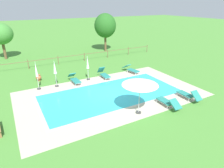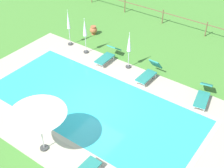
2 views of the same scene
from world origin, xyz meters
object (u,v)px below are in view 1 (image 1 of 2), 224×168
at_px(sun_lounger_south_near_corner, 104,74).
at_px(patio_umbrella_closed_row_mid_west, 88,65).
at_px(sun_lounger_north_near_steps, 131,69).
at_px(sun_lounger_north_far, 75,79).
at_px(patio_umbrella_closed_row_west, 37,73).
at_px(terracotta_urn_near_fence, 39,77).
at_px(sun_lounger_north_mid, 168,102).
at_px(patio_umbrella_open_foreground, 140,83).
at_px(tree_far_west, 105,26).
at_px(sun_lounger_north_end, 188,95).
at_px(tree_west_mid, 1,34).
at_px(patio_umbrella_closed_row_centre, 55,70).

height_order(sun_lounger_south_near_corner, patio_umbrella_closed_row_mid_west, patio_umbrella_closed_row_mid_west).
height_order(sun_lounger_north_near_steps, sun_lounger_north_far, sun_lounger_north_far).
distance_m(patio_umbrella_closed_row_west, terracotta_urn_near_fence, 2.31).
height_order(sun_lounger_north_mid, terracotta_urn_near_fence, sun_lounger_north_mid).
bearing_deg(patio_umbrella_open_foreground, tree_far_west, 69.49).
height_order(sun_lounger_north_end, patio_umbrella_closed_row_mid_west, patio_umbrella_closed_row_mid_west).
height_order(patio_umbrella_closed_row_west, tree_far_west, tree_far_west).
bearing_deg(patio_umbrella_open_foreground, sun_lounger_north_far, 105.32).
distance_m(sun_lounger_north_mid, sun_lounger_north_end, 2.18).
bearing_deg(patio_umbrella_open_foreground, patio_umbrella_closed_row_mid_west, 94.32).
relative_size(sun_lounger_north_end, sun_lounger_south_near_corner, 1.04).
xyz_separation_m(sun_lounger_north_mid, tree_west_mid, (-9.34, 19.65, 2.81)).
distance_m(sun_lounger_north_mid, sun_lounger_south_near_corner, 7.38).
relative_size(sun_lounger_north_end, patio_umbrella_open_foreground, 0.82).
relative_size(sun_lounger_north_far, patio_umbrella_closed_row_centre, 0.88).
relative_size(sun_lounger_north_mid, patio_umbrella_open_foreground, 0.85).
relative_size(sun_lounger_south_near_corner, patio_umbrella_open_foreground, 0.79).
bearing_deg(tree_far_west, sun_lounger_north_mid, -103.27).
bearing_deg(sun_lounger_north_near_steps, patio_umbrella_open_foreground, -120.86).
bearing_deg(tree_far_west, patio_umbrella_closed_row_west, -139.28).
bearing_deg(patio_umbrella_closed_row_west, tree_west_mid, 99.32).
distance_m(patio_umbrella_open_foreground, patio_umbrella_closed_row_west, 8.86).
relative_size(sun_lounger_north_near_steps, sun_lounger_north_mid, 1.03).
xyz_separation_m(patio_umbrella_closed_row_mid_west, tree_far_west, (6.94, 9.85, 2.23)).
bearing_deg(tree_far_west, sun_lounger_north_far, -129.85).
height_order(sun_lounger_north_near_steps, patio_umbrella_closed_row_mid_west, patio_umbrella_closed_row_mid_west).
height_order(sun_lounger_south_near_corner, patio_umbrella_closed_row_centre, patio_umbrella_closed_row_centre).
relative_size(patio_umbrella_closed_row_mid_west, patio_umbrella_closed_row_centre, 0.98).
relative_size(sun_lounger_north_far, terracotta_urn_near_fence, 3.34).
bearing_deg(sun_lounger_north_near_steps, patio_umbrella_closed_row_mid_west, 176.19).
height_order(sun_lounger_north_far, patio_umbrella_closed_row_mid_west, patio_umbrella_closed_row_mid_west).
bearing_deg(tree_far_west, sun_lounger_north_near_steps, -102.49).
relative_size(terracotta_urn_near_fence, tree_far_west, 0.11).
relative_size(patio_umbrella_open_foreground, patio_umbrella_closed_row_west, 1.00).
bearing_deg(sun_lounger_north_near_steps, sun_lounger_north_mid, -104.36).
bearing_deg(sun_lounger_north_mid, tree_west_mid, 115.43).
height_order(sun_lounger_north_end, tree_west_mid, tree_west_mid).
distance_m(sun_lounger_north_end, tree_far_west, 17.72).
bearing_deg(tree_west_mid, patio_umbrella_open_foreground, -69.99).
distance_m(sun_lounger_north_mid, patio_umbrella_closed_row_west, 10.58).
distance_m(patio_umbrella_open_foreground, tree_far_west, 18.32).
bearing_deg(sun_lounger_south_near_corner, patio_umbrella_open_foreground, -98.03).
bearing_deg(patio_umbrella_closed_row_mid_west, sun_lounger_south_near_corner, -10.26).
xyz_separation_m(sun_lounger_south_near_corner, patio_umbrella_open_foreground, (-0.98, -6.97, 1.79)).
distance_m(patio_umbrella_closed_row_mid_west, patio_umbrella_closed_row_centre, 3.05).
height_order(terracotta_urn_near_fence, tree_west_mid, tree_west_mid).
xyz_separation_m(patio_umbrella_closed_row_west, terracotta_urn_near_fence, (0.35, 1.97, -1.14)).
bearing_deg(patio_umbrella_open_foreground, sun_lounger_north_end, -2.65).
bearing_deg(sun_lounger_south_near_corner, tree_far_west, 61.89).
distance_m(sun_lounger_north_mid, tree_west_mid, 21.94).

